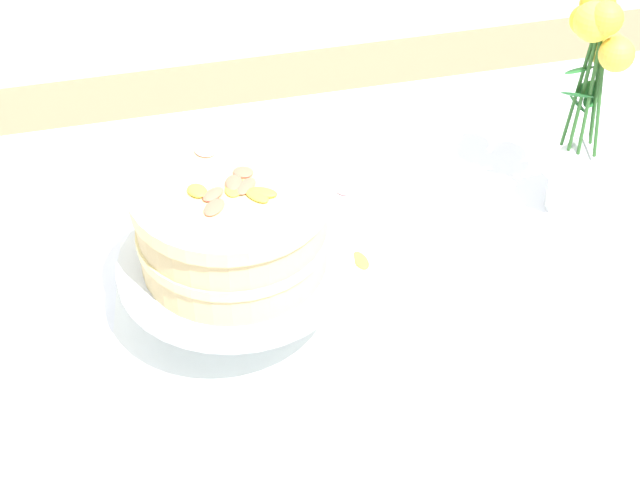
% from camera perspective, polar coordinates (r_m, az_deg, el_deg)
% --- Properties ---
extents(dining_table, '(1.40, 1.00, 0.74)m').
position_cam_1_polar(dining_table, '(1.38, 3.06, -6.75)').
color(dining_table, white).
rests_on(dining_table, ground).
extents(linen_napkin, '(0.36, 0.36, 0.00)m').
position_cam_1_polar(linen_napkin, '(1.32, -4.54, -4.31)').
color(linen_napkin, white).
rests_on(linen_napkin, dining_table).
extents(cake_stand, '(0.29, 0.29, 0.10)m').
position_cam_1_polar(cake_stand, '(1.26, -4.73, -1.71)').
color(cake_stand, silver).
rests_on(cake_stand, linen_napkin).
extents(layer_cake, '(0.24, 0.24, 0.12)m').
position_cam_1_polar(layer_cake, '(1.21, -4.92, 0.92)').
color(layer_cake, beige).
rests_on(layer_cake, cake_stand).
extents(flower_vase, '(0.10, 0.09, 0.34)m').
position_cam_1_polar(flower_vase, '(1.42, 14.74, 7.37)').
color(flower_vase, silver).
rests_on(flower_vase, dining_table).
extents(loose_petal_1, '(0.02, 0.04, 0.00)m').
position_cam_1_polar(loose_petal_1, '(1.39, 2.30, -1.15)').
color(loose_petal_1, yellow).
rests_on(loose_petal_1, dining_table).
extents(loose_petal_2, '(0.04, 0.03, 0.01)m').
position_cam_1_polar(loose_petal_2, '(1.50, 1.44, 2.77)').
color(loose_petal_2, pink).
rests_on(loose_petal_2, dining_table).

